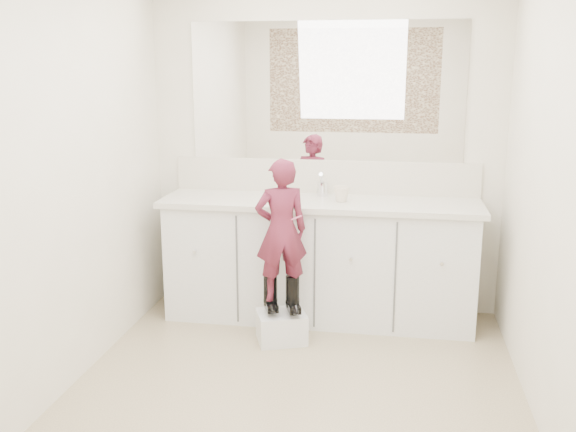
# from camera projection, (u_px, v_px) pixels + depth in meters

# --- Properties ---
(floor) EXTENTS (3.00, 3.00, 0.00)m
(floor) POSITION_uv_depth(u_px,v_px,m) (292.00, 398.00, 3.61)
(floor) COLOR #846E56
(floor) RESTS_ON ground
(wall_back) EXTENTS (2.60, 0.00, 2.60)m
(wall_back) POSITION_uv_depth(u_px,v_px,m) (325.00, 152.00, 4.78)
(wall_back) COLOR beige
(wall_back) RESTS_ON floor
(wall_front) EXTENTS (2.60, 0.00, 2.60)m
(wall_front) POSITION_uv_depth(u_px,v_px,m) (212.00, 282.00, 1.90)
(wall_front) COLOR beige
(wall_front) RESTS_ON floor
(wall_left) EXTENTS (0.00, 3.00, 3.00)m
(wall_left) POSITION_uv_depth(u_px,v_px,m) (61.00, 182.00, 3.55)
(wall_left) COLOR beige
(wall_left) RESTS_ON floor
(wall_right) EXTENTS (0.00, 3.00, 3.00)m
(wall_right) POSITION_uv_depth(u_px,v_px,m) (556.00, 197.00, 3.13)
(wall_right) COLOR beige
(wall_right) RESTS_ON floor
(vanity_cabinet) EXTENTS (2.20, 0.55, 0.85)m
(vanity_cabinet) POSITION_uv_depth(u_px,v_px,m) (319.00, 262.00, 4.69)
(vanity_cabinet) COLOR silver
(vanity_cabinet) RESTS_ON floor
(countertop) EXTENTS (2.28, 0.58, 0.04)m
(countertop) POSITION_uv_depth(u_px,v_px,m) (320.00, 203.00, 4.57)
(countertop) COLOR beige
(countertop) RESTS_ON vanity_cabinet
(backsplash) EXTENTS (2.28, 0.03, 0.25)m
(backsplash) POSITION_uv_depth(u_px,v_px,m) (324.00, 177.00, 4.80)
(backsplash) COLOR beige
(backsplash) RESTS_ON countertop
(mirror) EXTENTS (2.00, 0.02, 1.00)m
(mirror) POSITION_uv_depth(u_px,v_px,m) (326.00, 92.00, 4.66)
(mirror) COLOR white
(mirror) RESTS_ON wall_back
(dot_panel) EXTENTS (2.00, 0.01, 1.20)m
(dot_panel) POSITION_uv_depth(u_px,v_px,m) (209.00, 130.00, 1.80)
(dot_panel) COLOR #472819
(dot_panel) RESTS_ON wall_front
(faucet) EXTENTS (0.08, 0.08, 0.10)m
(faucet) POSITION_uv_depth(u_px,v_px,m) (323.00, 189.00, 4.72)
(faucet) COLOR silver
(faucet) RESTS_ON countertop
(cup) EXTENTS (0.12, 0.12, 0.11)m
(cup) POSITION_uv_depth(u_px,v_px,m) (341.00, 194.00, 4.52)
(cup) COLOR beige
(cup) RESTS_ON countertop
(soap_bottle) EXTENTS (0.10, 0.10, 0.16)m
(soap_bottle) POSITION_uv_depth(u_px,v_px,m) (283.00, 186.00, 4.65)
(soap_bottle) COLOR white
(soap_bottle) RESTS_ON countertop
(step_stool) EXTENTS (0.39, 0.36, 0.20)m
(step_stool) POSITION_uv_depth(u_px,v_px,m) (281.00, 327.00, 4.34)
(step_stool) COLOR silver
(step_stool) RESTS_ON floor
(boot_left) EXTENTS (0.15, 0.20, 0.26)m
(boot_left) POSITION_uv_depth(u_px,v_px,m) (270.00, 294.00, 4.30)
(boot_left) COLOR black
(boot_left) RESTS_ON step_stool
(boot_right) EXTENTS (0.15, 0.20, 0.26)m
(boot_right) POSITION_uv_depth(u_px,v_px,m) (292.00, 295.00, 4.27)
(boot_right) COLOR black
(boot_right) RESTS_ON step_stool
(toddler) EXTENTS (0.40, 0.33, 0.95)m
(toddler) POSITION_uv_depth(u_px,v_px,m) (281.00, 230.00, 4.19)
(toddler) COLOR #9B2F54
(toddler) RESTS_ON step_stool
(toothbrush) EXTENTS (0.13, 0.06, 0.06)m
(toothbrush) POSITION_uv_depth(u_px,v_px,m) (292.00, 220.00, 4.15)
(toothbrush) COLOR #D05178
(toothbrush) RESTS_ON toddler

